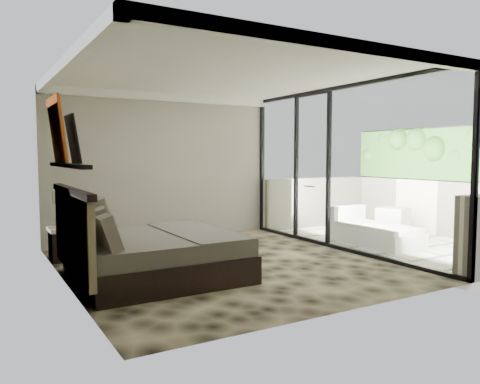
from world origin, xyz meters
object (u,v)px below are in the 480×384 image
table_lamp (63,203)px  lounger (374,233)px  nightstand (66,244)px  bed (148,253)px  ottoman (393,221)px

table_lamp → lounger: table_lamp is taller
nightstand → table_lamp: 0.65m
bed → lounger: bearing=3.3°
ottoman → lounger: size_ratio=0.33×
bed → nightstand: 1.86m
table_lamp → ottoman: 6.42m
bed → ottoman: bed is taller
lounger → table_lamp: bearing=165.4°
bed → lounger: 4.40m
bed → ottoman: 5.63m
nightstand → ottoman: 6.36m
ottoman → lounger: lounger is taller
ottoman → nightstand: bearing=172.4°
nightstand → lounger: (5.14, -1.45, -0.05)m
bed → nightstand: bed is taller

